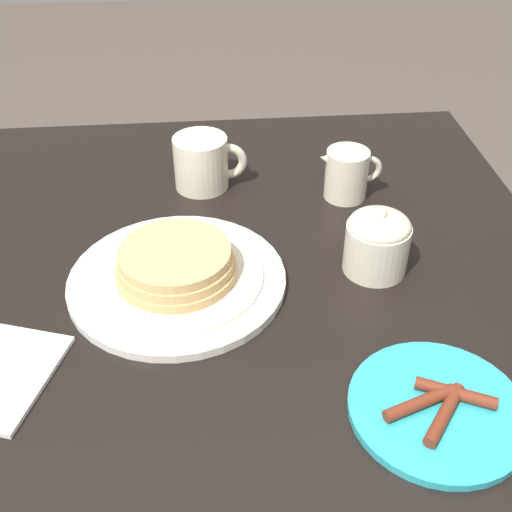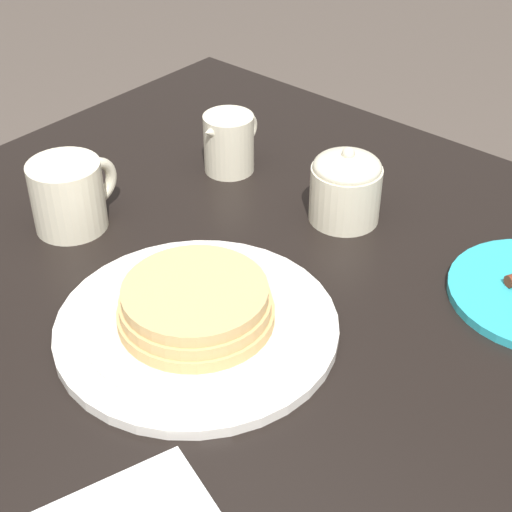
{
  "view_description": "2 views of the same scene",
  "coord_description": "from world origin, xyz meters",
  "px_view_note": "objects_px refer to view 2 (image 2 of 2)",
  "views": [
    {
      "loc": [
        0.09,
        -0.7,
        1.31
      ],
      "look_at": [
        0.15,
        -0.03,
        0.79
      ],
      "focal_mm": 45.0,
      "sensor_mm": 36.0,
      "label": 1
    },
    {
      "loc": [
        -0.37,
        -0.48,
        1.29
      ],
      "look_at": [
        0.15,
        -0.03,
        0.79
      ],
      "focal_mm": 55.0,
      "sensor_mm": 36.0,
      "label": 2
    }
  ],
  "objects_px": {
    "creamer_pitcher": "(229,142)",
    "sugar_bowl": "(346,186)",
    "pancake_plate": "(196,316)",
    "coffee_mug": "(70,194)"
  },
  "relations": [
    {
      "from": "pancake_plate",
      "to": "sugar_bowl",
      "type": "height_order",
      "value": "sugar_bowl"
    },
    {
      "from": "coffee_mug",
      "to": "sugar_bowl",
      "type": "height_order",
      "value": "sugar_bowl"
    },
    {
      "from": "sugar_bowl",
      "to": "coffee_mug",
      "type": "bearing_deg",
      "value": 133.35
    },
    {
      "from": "creamer_pitcher",
      "to": "sugar_bowl",
      "type": "relative_size",
      "value": 1.05
    },
    {
      "from": "coffee_mug",
      "to": "creamer_pitcher",
      "type": "xyz_separation_m",
      "value": [
        0.22,
        -0.05,
        -0.0
      ]
    },
    {
      "from": "coffee_mug",
      "to": "pancake_plate",
      "type": "bearing_deg",
      "value": -99.51
    },
    {
      "from": "pancake_plate",
      "to": "coffee_mug",
      "type": "relative_size",
      "value": 2.45
    },
    {
      "from": "pancake_plate",
      "to": "coffee_mug",
      "type": "xyz_separation_m",
      "value": [
        0.04,
        0.25,
        0.02
      ]
    },
    {
      "from": "creamer_pitcher",
      "to": "sugar_bowl",
      "type": "height_order",
      "value": "sugar_bowl"
    },
    {
      "from": "pancake_plate",
      "to": "sugar_bowl",
      "type": "bearing_deg",
      "value": 1.92
    }
  ]
}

